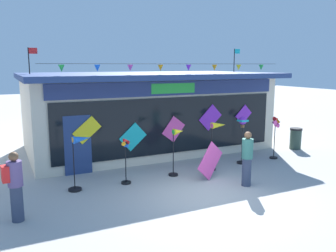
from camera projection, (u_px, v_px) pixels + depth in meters
ground_plane at (207, 195)px, 9.90m from camera, size 80.00×80.00×0.00m
kite_shop_building at (146, 110)px, 15.41m from camera, size 10.28×5.98×4.41m
wind_spinner_far_left at (80, 153)px, 10.19m from camera, size 0.75×0.39×1.63m
wind_spinner_left at (126, 159)px, 10.74m from camera, size 0.31×0.31×1.45m
wind_spinner_center_left at (177, 142)px, 11.56m from camera, size 0.55×0.32×1.59m
wind_spinner_center_right at (217, 132)px, 12.18m from camera, size 0.70×0.30×1.69m
wind_spinner_right at (242, 129)px, 12.90m from camera, size 0.34×0.34×1.77m
wind_spinner_far_right at (276, 129)px, 13.59m from camera, size 0.45×0.31×1.68m
person_near_camera at (15, 185)px, 8.13m from camera, size 0.46×0.34×1.68m
person_mid_plaza at (247, 158)px, 10.56m from camera, size 0.34×0.34×1.68m
trash_bin at (296, 138)px, 15.32m from camera, size 0.52×0.52×0.92m
display_kite_on_ground at (210, 161)px, 11.32m from camera, size 1.17×0.40×1.17m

